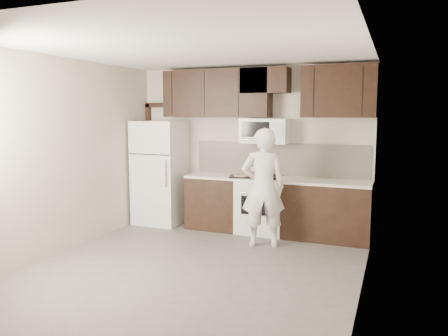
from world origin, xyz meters
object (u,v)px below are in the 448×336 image
Objects in this scene: stove at (262,205)px; microwave at (265,131)px; refrigerator at (160,172)px; person at (263,188)px.

microwave reaches higher than stove.
refrigerator is at bearing -178.49° from stove.
person is (2.08, -0.65, -0.03)m from refrigerator.
microwave is (-0.00, 0.12, 1.19)m from stove.
refrigerator is 2.18m from person.
stove is at bearing -93.07° from person.
microwave reaches higher than refrigerator.
stove is 1.20m from microwave.
refrigerator is 1.04× the size of person.
refrigerator is (-1.85, -0.17, -0.75)m from microwave.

